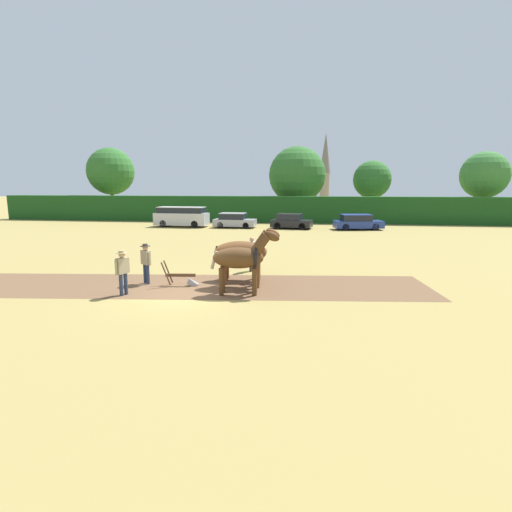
# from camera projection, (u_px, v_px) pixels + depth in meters

# --- Properties ---
(ground_plane) EXTENTS (240.00, 240.00, 0.00)m
(ground_plane) POSITION_uv_depth(u_px,v_px,m) (185.00, 293.00, 15.34)
(ground_plane) COLOR #998447
(plowed_furrow_strip) EXTENTS (22.32, 6.48, 0.01)m
(plowed_furrow_strip) POSITION_uv_depth(u_px,v_px,m) (161.00, 285.00, 16.52)
(plowed_furrow_strip) COLOR brown
(plowed_furrow_strip) RESTS_ON ground
(hedgerow) EXTENTS (63.24, 1.90, 2.88)m
(hedgerow) POSITION_uv_depth(u_px,v_px,m) (270.00, 209.00, 44.49)
(hedgerow) COLOR #194719
(hedgerow) RESTS_ON ground
(tree_far_left) EXTENTS (5.91, 5.91, 8.78)m
(tree_far_left) POSITION_uv_depth(u_px,v_px,m) (111.00, 171.00, 50.79)
(tree_far_left) COLOR #4C3823
(tree_far_left) RESTS_ON ground
(tree_left) EXTENTS (6.78, 6.78, 8.66)m
(tree_left) POSITION_uv_depth(u_px,v_px,m) (297.00, 175.00, 47.77)
(tree_left) COLOR #4C3823
(tree_left) RESTS_ON ground
(tree_center_left) EXTENTS (4.44, 4.44, 6.97)m
(tree_center_left) POSITION_uv_depth(u_px,v_px,m) (372.00, 180.00, 47.25)
(tree_center_left) COLOR #423323
(tree_center_left) RESTS_ON ground
(tree_center) EXTENTS (5.10, 5.10, 7.74)m
(tree_center) POSITION_uv_depth(u_px,v_px,m) (485.00, 175.00, 43.80)
(tree_center) COLOR brown
(tree_center) RESTS_ON ground
(church_spire) EXTENTS (2.28, 2.28, 14.80)m
(church_spire) POSITION_uv_depth(u_px,v_px,m) (325.00, 167.00, 83.59)
(church_spire) COLOR gray
(church_spire) RESTS_ON ground
(draft_horse_lead_left) EXTENTS (2.67, 1.05, 2.50)m
(draft_horse_lead_left) POSITION_uv_depth(u_px,v_px,m) (241.00, 258.00, 15.01)
(draft_horse_lead_left) COLOR #513319
(draft_horse_lead_left) RESTS_ON ground
(draft_horse_lead_right) EXTENTS (2.82, 1.18, 2.46)m
(draft_horse_lead_right) POSITION_uv_depth(u_px,v_px,m) (243.00, 252.00, 16.17)
(draft_horse_lead_right) COLOR brown
(draft_horse_lead_right) RESTS_ON ground
(draft_horse_trail_left) EXTENTS (2.84, 1.09, 2.30)m
(draft_horse_trail_left) POSITION_uv_depth(u_px,v_px,m) (245.00, 251.00, 17.35)
(draft_horse_trail_left) COLOR brown
(draft_horse_trail_left) RESTS_ON ground
(plow) EXTENTS (1.52, 0.50, 1.13)m
(plow) POSITION_uv_depth(u_px,v_px,m) (183.00, 278.00, 16.44)
(plow) COLOR #4C331E
(plow) RESTS_ON ground
(farmer_at_plow) EXTENTS (0.55, 0.45, 1.70)m
(farmer_at_plow) POSITION_uv_depth(u_px,v_px,m) (146.00, 260.00, 16.67)
(farmer_at_plow) COLOR #28334C
(farmer_at_plow) RESTS_ON ground
(farmer_beside_team) EXTENTS (0.35, 0.63, 1.66)m
(farmer_beside_team) POSITION_uv_depth(u_px,v_px,m) (252.00, 251.00, 19.13)
(farmer_beside_team) COLOR #38332D
(farmer_beside_team) RESTS_ON ground
(farmer_onlooker_left) EXTENTS (0.43, 0.62, 1.72)m
(farmer_onlooker_left) POSITION_uv_depth(u_px,v_px,m) (123.00, 269.00, 14.92)
(farmer_onlooker_left) COLOR #28334C
(farmer_onlooker_left) RESTS_ON ground
(parked_van) EXTENTS (5.31, 2.08, 1.98)m
(parked_van) POSITION_uv_depth(u_px,v_px,m) (182.00, 216.00, 39.65)
(parked_van) COLOR #BCBCC1
(parked_van) RESTS_ON ground
(parked_car_left) EXTENTS (4.10, 1.99, 1.44)m
(parked_car_left) POSITION_uv_depth(u_px,v_px,m) (234.00, 221.00, 38.89)
(parked_car_left) COLOR #9E9EA8
(parked_car_left) RESTS_ON ground
(parked_car_center_left) EXTENTS (4.07, 2.43, 1.41)m
(parked_car_center_left) POSITION_uv_depth(u_px,v_px,m) (291.00, 221.00, 38.08)
(parked_car_center_left) COLOR black
(parked_car_center_left) RESTS_ON ground
(parked_car_center) EXTENTS (4.68, 2.52, 1.43)m
(parked_car_center) POSITION_uv_depth(u_px,v_px,m) (358.00, 222.00, 37.15)
(parked_car_center) COLOR navy
(parked_car_center) RESTS_ON ground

